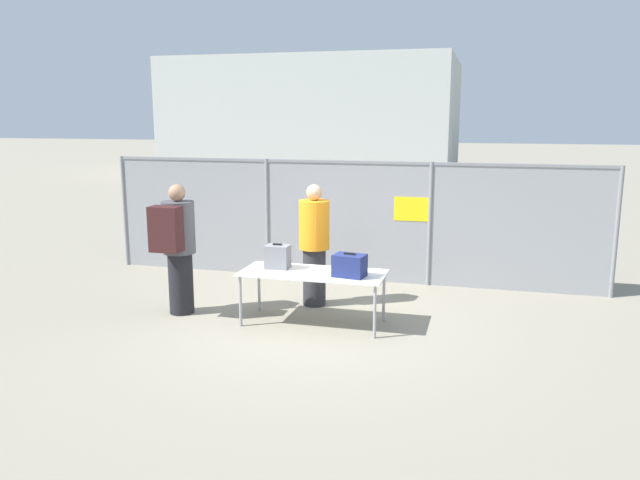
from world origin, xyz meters
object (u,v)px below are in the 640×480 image
(suitcase_navy, at_px, (350,265))
(utility_trailer, at_px, (387,240))
(inspection_table, at_px, (313,275))
(security_worker_near, at_px, (314,244))
(suitcase_grey, at_px, (278,257))
(traveler_hooded, at_px, (177,244))

(suitcase_navy, height_order, utility_trailer, suitcase_navy)
(inspection_table, distance_m, suitcase_navy, 0.57)
(utility_trailer, bearing_deg, security_worker_near, -100.42)
(security_worker_near, bearing_deg, suitcase_grey, 59.73)
(suitcase_grey, distance_m, security_worker_near, 0.83)
(traveler_hooded, bearing_deg, suitcase_navy, 7.99)
(suitcase_navy, relative_size, security_worker_near, 0.25)
(inspection_table, xyz_separation_m, traveler_hooded, (-1.96, -0.09, 0.35))
(inspection_table, height_order, security_worker_near, security_worker_near)
(suitcase_grey, height_order, security_worker_near, security_worker_near)
(suitcase_navy, distance_m, utility_trailer, 4.17)
(inspection_table, height_order, suitcase_navy, suitcase_navy)
(inspection_table, bearing_deg, utility_trailer, 84.73)
(suitcase_navy, xyz_separation_m, security_worker_near, (-0.74, 0.94, 0.07))
(suitcase_grey, height_order, utility_trailer, suitcase_grey)
(suitcase_grey, bearing_deg, suitcase_navy, -9.67)
(suitcase_grey, distance_m, utility_trailer, 4.10)
(security_worker_near, bearing_deg, utility_trailer, -108.39)
(suitcase_grey, bearing_deg, inspection_table, -8.58)
(inspection_table, bearing_deg, suitcase_grey, 171.42)
(traveler_hooded, xyz_separation_m, utility_trailer, (2.34, 4.14, -0.62))
(suitcase_grey, distance_m, suitcase_navy, 1.07)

